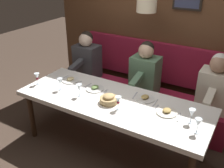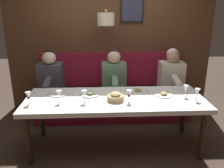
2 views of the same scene
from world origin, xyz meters
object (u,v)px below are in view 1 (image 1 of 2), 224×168
at_px(dining_table, 113,104).
at_px(wine_glass_4, 79,88).
at_px(diner_middle, 87,57).
at_px(wine_glass_3, 198,123).
at_px(wine_glass_2, 118,100).
at_px(bread_bowl, 109,99).
at_px(diner_near, 145,70).
at_px(wine_glass_0, 37,77).
at_px(diner_nearest, 215,85).
at_px(wine_glass_5, 192,113).
at_px(wine_glass_1, 60,82).

distance_m(dining_table, wine_glass_4, 0.46).
height_order(diner_middle, wine_glass_3, diner_middle).
xyz_separation_m(dining_table, wine_glass_2, (-0.16, -0.17, 0.18)).
height_order(wine_glass_4, bread_bowl, wine_glass_4).
relative_size(wine_glass_2, wine_glass_4, 1.00).
bearing_deg(diner_near, bread_bowl, 178.24).
xyz_separation_m(wine_glass_0, wine_glass_3, (0.02, -2.13, 0.00)).
xyz_separation_m(diner_nearest, wine_glass_5, (-0.88, 0.06, 0.04)).
distance_m(dining_table, diner_near, 0.89).
xyz_separation_m(wine_glass_1, wine_glass_3, (-0.02, -1.76, 0.00)).
height_order(diner_nearest, wine_glass_1, diner_nearest).
height_order(dining_table, wine_glass_2, wine_glass_2).
relative_size(diner_nearest, wine_glass_5, 4.82).
bearing_deg(diner_middle, dining_table, -130.96).
distance_m(diner_nearest, wine_glass_5, 0.88).
bearing_deg(diner_near, dining_table, 177.83).
bearing_deg(wine_glass_2, dining_table, 46.50).
bearing_deg(wine_glass_2, wine_glass_1, 87.81).
bearing_deg(bread_bowl, diner_nearest, -46.12).
relative_size(wine_glass_1, wine_glass_3, 1.00).
bearing_deg(wine_glass_1, wine_glass_4, -91.98).
height_order(dining_table, wine_glass_4, wine_glass_4).
xyz_separation_m(wine_glass_3, bread_bowl, (0.05, 1.05, -0.07)).
bearing_deg(wine_glass_4, wine_glass_5, -84.08).
height_order(wine_glass_0, wine_glass_4, same).
relative_size(diner_nearest, wine_glass_3, 4.82).
height_order(dining_table, bread_bowl, bread_bowl).
bearing_deg(wine_glass_3, bread_bowl, 87.09).
height_order(diner_nearest, wine_glass_0, diner_nearest).
relative_size(diner_nearest, diner_near, 1.00).
xyz_separation_m(wine_glass_1, wine_glass_4, (-0.01, -0.32, 0.00)).
bearing_deg(wine_glass_0, diner_middle, -3.82).
relative_size(dining_table, wine_glass_1, 14.52).
bearing_deg(wine_glass_1, wine_glass_3, -90.56).
bearing_deg(wine_glass_4, wine_glass_3, -90.25).
distance_m(dining_table, wine_glass_0, 1.11).
xyz_separation_m(dining_table, diner_near, (0.88, -0.03, 0.14)).
bearing_deg(wine_glass_4, diner_middle, 31.30).
distance_m(diner_near, diner_middle, 1.05).
distance_m(dining_table, wine_glass_1, 0.75).
distance_m(diner_middle, wine_glass_5, 2.15).
relative_size(diner_nearest, wine_glass_2, 4.82).
bearing_deg(wine_glass_2, wine_glass_3, -88.94).
xyz_separation_m(diner_near, wine_glass_1, (-1.01, 0.75, 0.04)).
relative_size(dining_table, diner_near, 3.01).
distance_m(diner_middle, wine_glass_0, 1.05).
bearing_deg(wine_glass_5, diner_near, 46.22).
bearing_deg(diner_middle, bread_bowl, -133.60).
height_order(wine_glass_3, wine_glass_4, same).
xyz_separation_m(diner_nearest, wine_glass_3, (-1.02, -0.04, 0.04)).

